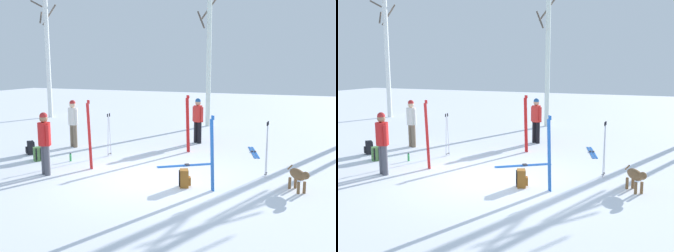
% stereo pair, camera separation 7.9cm
% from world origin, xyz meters
% --- Properties ---
extents(ground_plane, '(60.00, 60.00, 0.00)m').
position_xyz_m(ground_plane, '(0.00, 0.00, 0.00)').
color(ground_plane, white).
extents(person_0, '(0.49, 0.34, 1.72)m').
position_xyz_m(person_0, '(-4.23, 2.56, 0.98)').
color(person_0, '#72604C').
rests_on(person_0, ground_plane).
extents(person_1, '(0.47, 0.34, 1.72)m').
position_xyz_m(person_1, '(-2.81, -0.69, 0.98)').
color(person_1, '#4C4C56').
rests_on(person_1, ground_plane).
extents(person_2, '(0.48, 0.34, 1.72)m').
position_xyz_m(person_2, '(-0.26, 4.93, 0.98)').
color(person_2, black).
rests_on(person_2, ground_plane).
extents(dog, '(0.55, 0.76, 0.57)m').
position_xyz_m(dog, '(3.67, 0.40, 0.39)').
color(dog, brown).
rests_on(dog, ground_plane).
extents(ski_pair_planted_0, '(0.22, 0.11, 1.99)m').
position_xyz_m(ski_pair_planted_0, '(-2.04, 0.28, 0.99)').
color(ski_pair_planted_0, red).
rests_on(ski_pair_planted_0, ground_plane).
extents(ski_pair_planted_1, '(0.18, 0.18, 1.81)m').
position_xyz_m(ski_pair_planted_1, '(1.74, -0.28, 0.90)').
color(ski_pair_planted_1, blue).
rests_on(ski_pair_planted_1, ground_plane).
extents(ski_pair_planted_2, '(0.20, 0.09, 1.95)m').
position_xyz_m(ski_pair_planted_2, '(-0.13, 3.36, 0.97)').
color(ski_pair_planted_2, red).
rests_on(ski_pair_planted_2, ground_plane).
extents(ski_pair_lying_0, '(0.67, 1.69, 0.05)m').
position_xyz_m(ski_pair_lying_0, '(2.01, 4.11, 0.01)').
color(ski_pair_lying_0, blue).
rests_on(ski_pair_lying_0, ground_plane).
extents(ski_pair_lying_1, '(1.50, 1.13, 0.05)m').
position_xyz_m(ski_pair_lying_1, '(0.43, 1.61, 0.01)').
color(ski_pair_lying_1, blue).
rests_on(ski_pair_lying_1, ground_plane).
extents(ski_poles_0, '(0.07, 0.27, 1.49)m').
position_xyz_m(ski_poles_0, '(2.79, 1.39, 0.79)').
color(ski_poles_0, '#B2B2BC').
rests_on(ski_poles_0, ground_plane).
extents(ski_poles_1, '(0.07, 0.22, 1.40)m').
position_xyz_m(ski_poles_1, '(-2.32, 1.85, 0.75)').
color(ski_poles_1, '#B2B2BC').
rests_on(ski_poles_1, ground_plane).
extents(backpack_0, '(0.34, 0.35, 0.44)m').
position_xyz_m(backpack_0, '(-4.90, 1.05, 0.21)').
color(backpack_0, black).
rests_on(backpack_0, ground_plane).
extents(backpack_1, '(0.35, 0.34, 0.44)m').
position_xyz_m(backpack_1, '(-4.06, 0.44, 0.21)').
color(backpack_1, '#4C7F3F').
rests_on(backpack_1, ground_plane).
extents(backpack_2, '(0.34, 0.32, 0.44)m').
position_xyz_m(backpack_2, '(1.06, -0.29, 0.21)').
color(backpack_2, '#99591E').
rests_on(backpack_2, ground_plane).
extents(water_bottle_0, '(0.06, 0.06, 0.26)m').
position_xyz_m(water_bottle_0, '(-3.08, 0.77, 0.12)').
color(water_bottle_0, green).
rests_on(water_bottle_0, ground_plane).
extents(birch_tree_0, '(1.06, 1.25, 6.52)m').
position_xyz_m(birch_tree_0, '(-10.26, 8.73, 3.41)').
color(birch_tree_0, white).
rests_on(birch_tree_0, ground_plane).
extents(birch_tree_1, '(1.06, 1.20, 7.24)m').
position_xyz_m(birch_tree_1, '(-1.06, 9.03, 3.73)').
color(birch_tree_1, silver).
rests_on(birch_tree_1, ground_plane).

